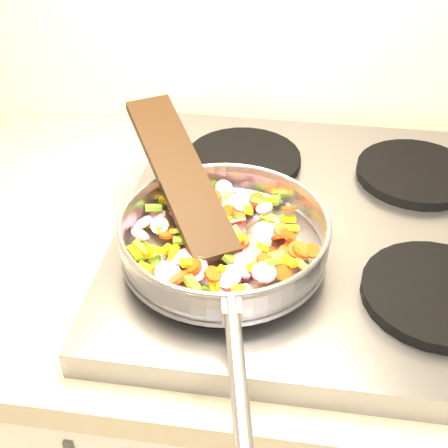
# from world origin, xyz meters

# --- Properties ---
(cooktop) EXTENTS (0.60, 0.60, 0.04)m
(cooktop) POSITION_xyz_m (-0.70, 1.67, 0.92)
(cooktop) COLOR #939399
(cooktop) RESTS_ON counter_top
(grate_fl) EXTENTS (0.19, 0.19, 0.02)m
(grate_fl) POSITION_xyz_m (-0.84, 1.52, 0.95)
(grate_fl) COLOR black
(grate_fl) RESTS_ON cooktop
(grate_fr) EXTENTS (0.19, 0.19, 0.02)m
(grate_fr) POSITION_xyz_m (-0.56, 1.52, 0.95)
(grate_fr) COLOR black
(grate_fr) RESTS_ON cooktop
(grate_bl) EXTENTS (0.19, 0.19, 0.02)m
(grate_bl) POSITION_xyz_m (-0.84, 1.81, 0.95)
(grate_bl) COLOR black
(grate_bl) RESTS_ON cooktop
(grate_br) EXTENTS (0.19, 0.19, 0.02)m
(grate_br) POSITION_xyz_m (-0.56, 1.81, 0.95)
(grate_br) COLOR black
(grate_br) RESTS_ON cooktop
(saute_pan) EXTENTS (0.31, 0.48, 0.05)m
(saute_pan) POSITION_xyz_m (-0.84, 1.55, 0.99)
(saute_pan) COLOR #9E9EA5
(saute_pan) RESTS_ON grate_fl
(vegetable_heap) EXTENTS (0.26, 0.25, 0.05)m
(vegetable_heap) POSITION_xyz_m (-0.84, 1.56, 0.98)
(vegetable_heap) COLOR yellow
(vegetable_heap) RESTS_ON saute_pan
(wooden_spatula) EXTENTS (0.20, 0.27, 0.10)m
(wooden_spatula) POSITION_xyz_m (-0.91, 1.63, 1.03)
(wooden_spatula) COLOR black
(wooden_spatula) RESTS_ON saute_pan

